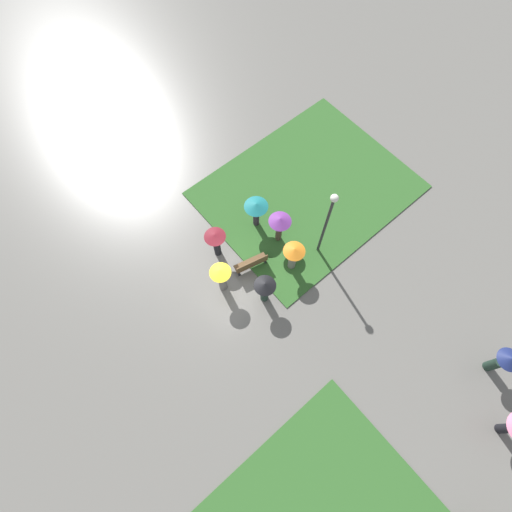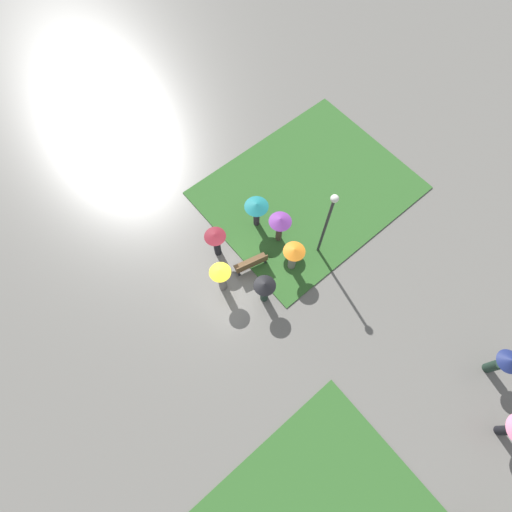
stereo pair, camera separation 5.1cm
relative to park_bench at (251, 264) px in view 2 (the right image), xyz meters
name	(u,v)px [view 2 (the right image)]	position (x,y,z in m)	size (l,w,h in m)	color
ground_plane	(227,285)	(1.37, -0.02, -0.46)	(90.00, 90.00, 0.00)	#66635E
lawn_patch_near	(308,190)	(-4.83, -1.41, -0.43)	(9.78, 7.76, 0.06)	#2D5B26
park_bench	(251,264)	(0.00, 0.00, 0.00)	(1.57, 0.76, 0.90)	brown
lamp_post	(328,219)	(-2.93, 1.29, 2.45)	(0.32, 0.32, 4.55)	#2D2D30
crowd_person_purple	(280,224)	(-1.92, -0.33, 0.99)	(1.01, 1.01, 1.90)	#47382D
crowd_person_maroon	(216,240)	(0.69, -1.57, 0.81)	(0.94, 0.94, 1.83)	black
crowd_person_yellow	(221,276)	(1.55, -0.10, 0.86)	(0.91, 0.91, 1.95)	slate
crowd_person_black	(265,289)	(0.49, 1.47, 0.75)	(0.93, 0.93, 1.78)	#1E3328
crowd_person_orange	(293,255)	(-1.44, 1.11, 0.76)	(0.95, 0.95, 1.81)	slate
crowd_person_teal	(256,209)	(-1.65, -1.61, 0.92)	(1.09, 1.09, 1.78)	#2D2333
lone_walker_near_lawn	(504,363)	(-4.55, 9.60, 0.79)	(0.92, 0.92, 1.85)	#1E3328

